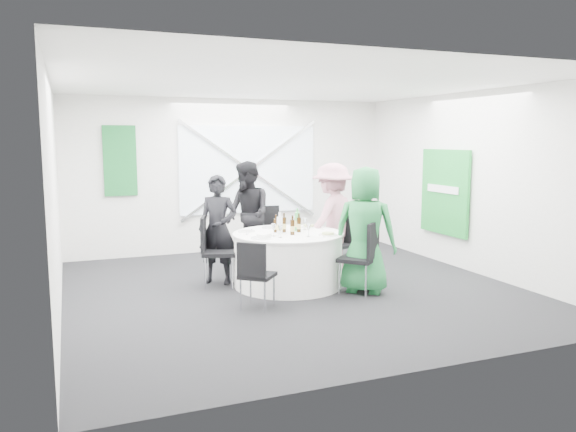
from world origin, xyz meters
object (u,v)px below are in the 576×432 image
object	(u,v)px
chair_back_right	(340,239)
person_woman_green	(365,230)
chair_front_left	(255,270)
person_man_back_left	(218,229)
chair_front_right	(364,252)
clear_water_bottle	(280,226)
chair_back	(268,232)
banquet_table	(288,259)
person_woman_pink	(332,218)
chair_back_left	(213,246)
person_man_back	(247,215)
green_water_bottle	(297,222)

from	to	relation	value
chair_back_right	person_woman_green	world-z (taller)	person_woman_green
chair_front_left	person_man_back_left	world-z (taller)	person_man_back_left
chair_front_right	clear_water_bottle	distance (m)	1.22
chair_back	banquet_table	bearing A→B (deg)	-90.00
person_man_back_left	person_woman_pink	distance (m)	1.81
chair_front_left	chair_back	bearing A→B (deg)	-73.04
chair_back_left	chair_front_left	size ratio (longest dim) A/B	1.17
banquet_table	clear_water_bottle	bearing A→B (deg)	-159.26
chair_back_left	chair_front_right	xyz separation A→B (m)	(1.77, -1.15, -0.01)
chair_back_right	person_man_back	bearing A→B (deg)	-145.83
chair_back	person_woman_green	xyz separation A→B (m)	(0.74, -1.83, 0.27)
person_woman_pink	clear_water_bottle	distance (m)	1.21
green_water_bottle	person_woman_green	bearing A→B (deg)	-51.07
chair_back_left	chair_front_left	bearing A→B (deg)	-152.19
chair_back	chair_back_right	distance (m)	1.16
person_man_back	chair_back_left	bearing A→B (deg)	-50.59
green_water_bottle	clear_water_bottle	size ratio (longest dim) A/B	1.08
banquet_table	clear_water_bottle	distance (m)	0.52
person_woman_pink	clear_water_bottle	size ratio (longest dim) A/B	5.62
chair_back_right	person_man_back	xyz separation A→B (m)	(-1.25, 0.79, 0.34)
banquet_table	chair_front_left	bearing A→B (deg)	-130.50
person_man_back_left	chair_front_left	bearing A→B (deg)	-56.39
person_woman_green	chair_back_left	bearing A→B (deg)	10.45
chair_back	person_man_back_left	xyz separation A→B (m)	(-0.98, -0.61, 0.20)
person_man_back	person_woman_pink	bearing A→B (deg)	46.91
chair_back	person_woman_green	bearing A→B (deg)	-62.87
chair_back_right	person_woman_green	bearing A→B (deg)	-34.03
chair_back_right	green_water_bottle	distance (m)	1.00
chair_back_left	chair_front_right	bearing A→B (deg)	-104.65
chair_front_right	person_woman_green	xyz separation A→B (m)	(0.08, 0.12, 0.28)
chair_back_right	person_man_back_left	size ratio (longest dim) A/B	0.57
person_woman_green	green_water_bottle	size ratio (longest dim) A/B	5.20
chair_front_left	person_woman_pink	distance (m)	2.27
chair_back	green_water_bottle	distance (m)	1.07
person_man_back	green_water_bottle	world-z (taller)	person_man_back
person_woman_green	green_water_bottle	bearing A→B (deg)	-11.36
chair_back	chair_front_left	xyz separation A→B (m)	(-0.90, -2.06, -0.09)
chair_front_left	person_woman_pink	xyz separation A→B (m)	(1.73, 1.42, 0.36)
person_woman_green	green_water_bottle	xyz separation A→B (m)	(-0.65, 0.81, 0.04)
person_woman_pink	chair_front_left	bearing A→B (deg)	11.75
chair_front_right	person_woman_pink	distance (m)	1.35
chair_back	person_woman_pink	world-z (taller)	person_woman_pink
banquet_table	chair_back	size ratio (longest dim) A/B	1.56
chair_back	chair_front_left	size ratio (longest dim) A/B	1.17
banquet_table	person_woman_green	xyz separation A→B (m)	(0.84, -0.70, 0.48)
person_man_back_left	chair_back_left	bearing A→B (deg)	-95.01
chair_back	person_man_back	distance (m)	0.43
person_man_back_left	clear_water_bottle	distance (m)	0.93
chair_front_left	person_man_back	xyz separation A→B (m)	(0.59, 2.18, 0.37)
person_man_back_left	chair_front_right	bearing A→B (deg)	-8.70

